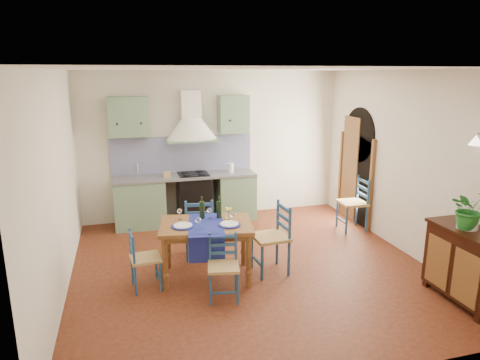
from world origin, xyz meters
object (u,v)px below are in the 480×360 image
object	(u,v)px
chair_near	(223,266)
sideboard	(467,263)
dining_table	(207,230)
potted_plant	(469,209)

from	to	relation	value
chair_near	sideboard	world-z (taller)	sideboard
dining_table	potted_plant	size ratio (longest dim) A/B	2.76
sideboard	potted_plant	size ratio (longest dim) A/B	2.14
dining_table	sideboard	distance (m)	3.28
dining_table	potted_plant	xyz separation A→B (m)	(2.91, -1.42, 0.49)
chair_near	sideboard	bearing A→B (deg)	-17.27
chair_near	potted_plant	distance (m)	3.04
chair_near	sideboard	xyz separation A→B (m)	(2.84, -0.88, 0.09)
sideboard	potted_plant	xyz separation A→B (m)	(-0.01, 0.06, 0.67)
chair_near	potted_plant	world-z (taller)	potted_plant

